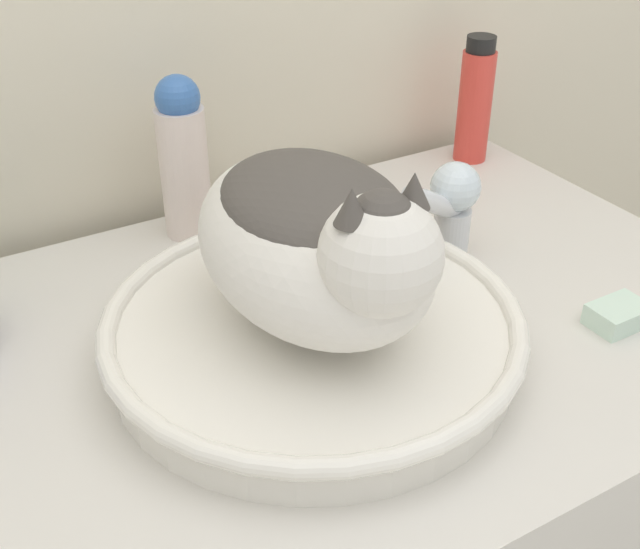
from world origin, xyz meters
The scene contains 6 objects.
sink_basin centered at (-0.02, 0.28, 0.84)m, with size 0.42×0.42×0.05m.
cat centered at (-0.02, 0.27, 0.96)m, with size 0.27×0.31×0.19m.
faucet centered at (0.22, 0.36, 0.89)m, with size 0.13×0.07×0.13m.
shampoo_bottle_tall centered at (0.43, 0.58, 0.91)m, with size 0.05×0.05×0.19m.
lotion_bottle_white centered at (-0.03, 0.58, 0.92)m, with size 0.06×0.06×0.21m.
soap_bar centered at (0.29, 0.16, 0.83)m, with size 0.06×0.04×0.02m.
Camera 1 is at (-0.34, -0.28, 1.32)m, focal length 45.00 mm.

